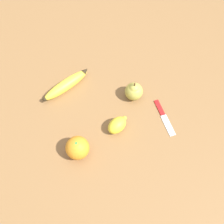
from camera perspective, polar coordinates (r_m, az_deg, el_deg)
The scene contains 6 objects.
ground_plane at distance 0.96m, azimuth -2.13°, elevation 0.62°, with size 3.00×3.00×0.00m, color olive.
banana at distance 1.01m, azimuth -9.90°, elevation 5.90°, with size 0.21×0.10×0.04m.
orange at distance 0.86m, azimuth -7.52°, elevation -7.73°, with size 0.08×0.08×0.08m.
pear at distance 0.96m, azimuth 4.79°, elevation 4.59°, with size 0.07×0.07×0.08m.
lemon at distance 0.90m, azimuth 1.13°, elevation -2.85°, with size 0.08×0.07×0.05m.
paring_knife at distance 0.96m, azimuth 11.17°, elevation -0.82°, with size 0.11×0.13×0.01m.
Camera 1 is at (0.38, 0.28, 0.84)m, focal length 42.00 mm.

